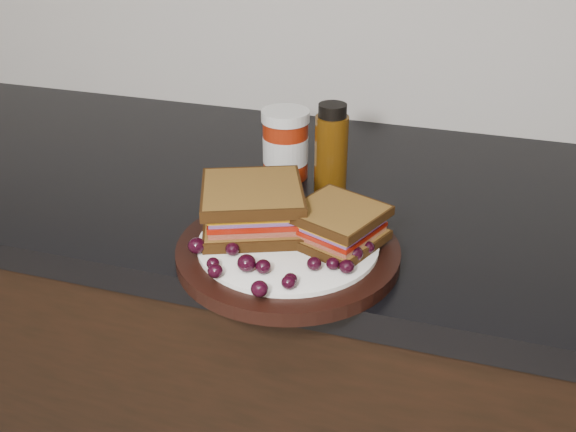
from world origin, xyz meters
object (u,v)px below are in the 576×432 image
sandwich_left (253,207)px  condiment_jar (285,144)px  plate (288,252)px  oil_bottle (331,149)px

sandwich_left → condiment_jar: (-0.02, 0.21, 0.00)m
plate → oil_bottle: size_ratio=2.04×
plate → condiment_jar: size_ratio=2.56×
sandwich_left → condiment_jar: size_ratio=1.16×
plate → condiment_jar: condiment_jar is taller
condiment_jar → oil_bottle: 0.09m
condiment_jar → sandwich_left: bearing=-83.8°
sandwich_left → oil_bottle: (0.06, 0.18, 0.02)m
plate → oil_bottle: oil_bottle is taller
oil_bottle → plate: bearing=-90.9°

